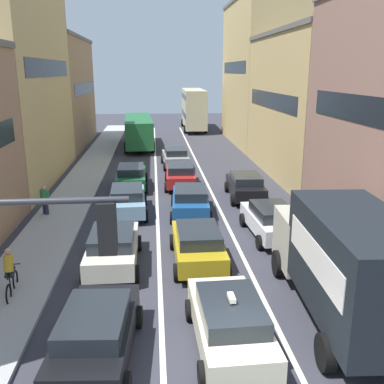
{
  "coord_description": "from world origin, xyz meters",
  "views": [
    {
      "loc": [
        -1.8,
        -8.47,
        7.3
      ],
      "look_at": [
        0.0,
        12.0,
        1.6
      ],
      "focal_mm": 40.96,
      "sensor_mm": 36.0,
      "label": 1
    }
  ],
  "objects_px": {
    "hatchback_centre_lane_third": "(190,200)",
    "coupe_centre_lane_fourth": "(180,175)",
    "sedan_left_lane_third": "(127,200)",
    "sedan_centre_lane_fifth": "(175,157)",
    "wagon_right_lane_far": "(245,185)",
    "sedan_left_lane_front": "(96,333)",
    "wagon_left_lane_second": "(113,247)",
    "sedan_left_lane_fourth": "(131,176)",
    "taxi_centre_lane_front": "(230,322)",
    "bus_mid_queue_primary": "(139,129)",
    "sedan_centre_lane_second": "(198,244)",
    "pedestrian_near_kerb": "(45,199)",
    "sedan_right_lane_behind_truck": "(271,220)",
    "bus_far_queue_secondary": "(194,107)",
    "removalist_box_truck": "(344,259)",
    "cyclist_on_sidewalk": "(10,273)"
  },
  "relations": [
    {
      "from": "coupe_centre_lane_fourth",
      "to": "sedan_centre_lane_fifth",
      "type": "relative_size",
      "value": 1.0
    },
    {
      "from": "sedan_centre_lane_fifth",
      "to": "coupe_centre_lane_fourth",
      "type": "bearing_deg",
      "value": 177.75
    },
    {
      "from": "sedan_right_lane_behind_truck",
      "to": "bus_mid_queue_primary",
      "type": "height_order",
      "value": "bus_mid_queue_primary"
    },
    {
      "from": "coupe_centre_lane_fourth",
      "to": "wagon_right_lane_far",
      "type": "height_order",
      "value": "same"
    },
    {
      "from": "sedan_right_lane_behind_truck",
      "to": "cyclist_on_sidewalk",
      "type": "distance_m",
      "value": 11.08
    },
    {
      "from": "taxi_centre_lane_front",
      "to": "sedan_left_lane_third",
      "type": "relative_size",
      "value": 1.0
    },
    {
      "from": "cyclist_on_sidewalk",
      "to": "sedan_centre_lane_second",
      "type": "bearing_deg",
      "value": -77.04
    },
    {
      "from": "sedan_left_lane_fourth",
      "to": "bus_far_queue_secondary",
      "type": "distance_m",
      "value": 29.2
    },
    {
      "from": "wagon_right_lane_far",
      "to": "bus_mid_queue_primary",
      "type": "relative_size",
      "value": 0.41
    },
    {
      "from": "sedan_centre_lane_second",
      "to": "hatchback_centre_lane_third",
      "type": "xyz_separation_m",
      "value": [
        0.21,
        6.01,
        0.0
      ]
    },
    {
      "from": "wagon_left_lane_second",
      "to": "sedan_centre_lane_fifth",
      "type": "distance_m",
      "value": 18.31
    },
    {
      "from": "hatchback_centre_lane_third",
      "to": "sedan_right_lane_behind_truck",
      "type": "height_order",
      "value": "same"
    },
    {
      "from": "sedan_left_lane_third",
      "to": "sedan_centre_lane_fifth",
      "type": "bearing_deg",
      "value": -17.22
    },
    {
      "from": "taxi_centre_lane_front",
      "to": "sedan_left_lane_fourth",
      "type": "distance_m",
      "value": 17.59
    },
    {
      "from": "sedan_centre_lane_fifth",
      "to": "sedan_left_lane_fourth",
      "type": "bearing_deg",
      "value": 150.82
    },
    {
      "from": "hatchback_centre_lane_third",
      "to": "sedan_left_lane_third",
      "type": "relative_size",
      "value": 1.01
    },
    {
      "from": "coupe_centre_lane_fourth",
      "to": "wagon_left_lane_second",
      "type": "bearing_deg",
      "value": 166.51
    },
    {
      "from": "sedan_left_lane_third",
      "to": "bus_far_queue_secondary",
      "type": "bearing_deg",
      "value": -13.26
    },
    {
      "from": "sedan_centre_lane_fifth",
      "to": "pedestrian_near_kerb",
      "type": "bearing_deg",
      "value": 145.47
    },
    {
      "from": "taxi_centre_lane_front",
      "to": "wagon_right_lane_far",
      "type": "bearing_deg",
      "value": -15.0
    },
    {
      "from": "coupe_centre_lane_fourth",
      "to": "sedan_left_lane_front",
      "type": "bearing_deg",
      "value": 171.63
    },
    {
      "from": "removalist_box_truck",
      "to": "sedan_left_lane_front",
      "type": "xyz_separation_m",
      "value": [
        -7.09,
        -1.36,
        -1.18
      ]
    },
    {
      "from": "sedan_left_lane_front",
      "to": "cyclist_on_sidewalk",
      "type": "height_order",
      "value": "cyclist_on_sidewalk"
    },
    {
      "from": "coupe_centre_lane_fourth",
      "to": "bus_mid_queue_primary",
      "type": "height_order",
      "value": "bus_mid_queue_primary"
    },
    {
      "from": "wagon_left_lane_second",
      "to": "sedan_right_lane_behind_truck",
      "type": "distance_m",
      "value": 7.34
    },
    {
      "from": "sedan_left_lane_third",
      "to": "coupe_centre_lane_fourth",
      "type": "relative_size",
      "value": 1.0
    },
    {
      "from": "taxi_centre_lane_front",
      "to": "sedan_left_lane_fourth",
      "type": "bearing_deg",
      "value": 9.61
    },
    {
      "from": "sedan_left_lane_front",
      "to": "sedan_right_lane_behind_truck",
      "type": "relative_size",
      "value": 1.01
    },
    {
      "from": "sedan_centre_lane_fifth",
      "to": "pedestrian_near_kerb",
      "type": "height_order",
      "value": "pedestrian_near_kerb"
    },
    {
      "from": "sedan_left_lane_fourth",
      "to": "bus_far_queue_secondary",
      "type": "bearing_deg",
      "value": -14.03
    },
    {
      "from": "sedan_left_lane_front",
      "to": "cyclist_on_sidewalk",
      "type": "distance_m",
      "value": 4.84
    },
    {
      "from": "wagon_left_lane_second",
      "to": "sedan_left_lane_fourth",
      "type": "relative_size",
      "value": 0.99
    },
    {
      "from": "sedan_left_lane_third",
      "to": "wagon_right_lane_far",
      "type": "height_order",
      "value": "same"
    },
    {
      "from": "taxi_centre_lane_front",
      "to": "bus_mid_queue_primary",
      "type": "bearing_deg",
      "value": 4.26
    },
    {
      "from": "removalist_box_truck",
      "to": "bus_far_queue_secondary",
      "type": "xyz_separation_m",
      "value": [
        -0.38,
        44.46,
        0.86
      ]
    },
    {
      "from": "pedestrian_near_kerb",
      "to": "hatchback_centre_lane_third",
      "type": "bearing_deg",
      "value": -65.56
    },
    {
      "from": "hatchback_centre_lane_third",
      "to": "coupe_centre_lane_fourth",
      "type": "height_order",
      "value": "same"
    },
    {
      "from": "sedan_left_lane_third",
      "to": "pedestrian_near_kerb",
      "type": "xyz_separation_m",
      "value": [
        -4.2,
        -0.07,
        0.15
      ]
    },
    {
      "from": "removalist_box_truck",
      "to": "sedan_left_lane_front",
      "type": "distance_m",
      "value": 7.32
    },
    {
      "from": "sedan_centre_lane_second",
      "to": "sedan_right_lane_behind_truck",
      "type": "bearing_deg",
      "value": -54.91
    },
    {
      "from": "taxi_centre_lane_front",
      "to": "wagon_left_lane_second",
      "type": "relative_size",
      "value": 1.01
    },
    {
      "from": "hatchback_centre_lane_third",
      "to": "bus_mid_queue_primary",
      "type": "xyz_separation_m",
      "value": [
        -3.3,
        21.55,
        0.96
      ]
    },
    {
      "from": "coupe_centre_lane_fourth",
      "to": "sedan_right_lane_behind_truck",
      "type": "xyz_separation_m",
      "value": [
        3.54,
        -9.32,
        0.0
      ]
    },
    {
      "from": "taxi_centre_lane_front",
      "to": "pedestrian_near_kerb",
      "type": "xyz_separation_m",
      "value": [
        -7.57,
        11.85,
        0.15
      ]
    },
    {
      "from": "sedan_centre_lane_second",
      "to": "wagon_right_lane_far",
      "type": "relative_size",
      "value": 0.99
    },
    {
      "from": "sedan_centre_lane_fifth",
      "to": "sedan_right_lane_behind_truck",
      "type": "bearing_deg",
      "value": -169.5
    },
    {
      "from": "coupe_centre_lane_fourth",
      "to": "bus_mid_queue_primary",
      "type": "distance_m",
      "value": 16.02
    },
    {
      "from": "removalist_box_truck",
      "to": "taxi_centre_lane_front",
      "type": "relative_size",
      "value": 1.8
    },
    {
      "from": "coupe_centre_lane_fourth",
      "to": "wagon_right_lane_far",
      "type": "xyz_separation_m",
      "value": [
        3.64,
        -3.15,
        0.0
      ]
    },
    {
      "from": "sedan_left_lane_front",
      "to": "sedan_left_lane_third",
      "type": "xyz_separation_m",
      "value": [
        0.15,
        12.12,
        0.0
      ]
    }
  ]
}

